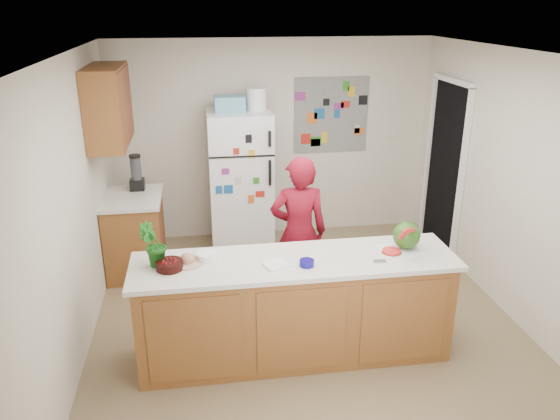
{
  "coord_description": "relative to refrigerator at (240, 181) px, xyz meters",
  "views": [
    {
      "loc": [
        -0.94,
        -4.46,
        2.89
      ],
      "look_at": [
        -0.22,
        0.2,
        1.09
      ],
      "focal_mm": 35.0,
      "sensor_mm": 36.0,
      "label": 1
    }
  ],
  "objects": [
    {
      "name": "floor",
      "position": [
        0.45,
        -1.88,
        -0.86
      ],
      "size": [
        4.0,
        4.5,
        0.02
      ],
      "primitive_type": "cube",
      "color": "brown",
      "rests_on": "ground"
    },
    {
      "name": "wall_back",
      "position": [
        0.45,
        0.38,
        0.4
      ],
      "size": [
        4.0,
        0.02,
        2.5
      ],
      "primitive_type": "cube",
      "color": "beige",
      "rests_on": "ground"
    },
    {
      "name": "wall_left",
      "position": [
        -1.56,
        -1.88,
        0.4
      ],
      "size": [
        0.02,
        4.5,
        2.5
      ],
      "primitive_type": "cube",
      "color": "beige",
      "rests_on": "ground"
    },
    {
      "name": "wall_right",
      "position": [
        2.46,
        -1.88,
        0.4
      ],
      "size": [
        0.02,
        4.5,
        2.5
      ],
      "primitive_type": "cube",
      "color": "beige",
      "rests_on": "ground"
    },
    {
      "name": "ceiling",
      "position": [
        0.45,
        -1.88,
        1.66
      ],
      "size": [
        4.0,
        4.5,
        0.02
      ],
      "primitive_type": "cube",
      "color": "white",
      "rests_on": "wall_back"
    },
    {
      "name": "doorway",
      "position": [
        2.44,
        -0.43,
        0.17
      ],
      "size": [
        0.03,
        0.85,
        2.04
      ],
      "primitive_type": "cube",
      "color": "black",
      "rests_on": "ground"
    },
    {
      "name": "peninsula_base",
      "position": [
        0.25,
        -2.38,
        -0.41
      ],
      "size": [
        2.6,
        0.62,
        0.88
      ],
      "primitive_type": "cube",
      "color": "brown",
      "rests_on": "floor"
    },
    {
      "name": "peninsula_top",
      "position": [
        0.25,
        -2.38,
        0.05
      ],
      "size": [
        2.68,
        0.7,
        0.04
      ],
      "primitive_type": "cube",
      "color": "silver",
      "rests_on": "peninsula_base"
    },
    {
      "name": "side_counter_base",
      "position": [
        -1.24,
        -0.53,
        -0.42
      ],
      "size": [
        0.6,
        0.8,
        0.86
      ],
      "primitive_type": "cube",
      "color": "brown",
      "rests_on": "floor"
    },
    {
      "name": "side_counter_top",
      "position": [
        -1.24,
        -0.53,
        0.03
      ],
      "size": [
        0.64,
        0.84,
        0.04
      ],
      "primitive_type": "cube",
      "color": "silver",
      "rests_on": "side_counter_base"
    },
    {
      "name": "upper_cabinets",
      "position": [
        -1.37,
        -0.58,
        1.05
      ],
      "size": [
        0.35,
        1.0,
        0.8
      ],
      "primitive_type": "cube",
      "color": "brown",
      "rests_on": "wall_left"
    },
    {
      "name": "refrigerator",
      "position": [
        0.0,
        0.0,
        0.0
      ],
      "size": [
        0.75,
        0.7,
        1.7
      ],
      "primitive_type": "cube",
      "color": "silver",
      "rests_on": "floor"
    },
    {
      "name": "fridge_top_bin",
      "position": [
        -0.1,
        0.0,
        0.94
      ],
      "size": [
        0.35,
        0.28,
        0.18
      ],
      "primitive_type": "cube",
      "color": "#5999B2",
      "rests_on": "refrigerator"
    },
    {
      "name": "photo_collage",
      "position": [
        1.2,
        0.36,
        0.7
      ],
      "size": [
        0.95,
        0.01,
        0.95
      ],
      "primitive_type": "cube",
      "color": "slate",
      "rests_on": "wall_back"
    },
    {
      "name": "person",
      "position": [
        0.44,
        -1.51,
        -0.08
      ],
      "size": [
        0.58,
        0.4,
        1.55
      ],
      "primitive_type": "imported",
      "rotation": [
        0.0,
        0.0,
        3.1
      ],
      "color": "maroon",
      "rests_on": "floor"
    },
    {
      "name": "blender_appliance",
      "position": [
        -1.19,
        -0.3,
        0.24
      ],
      "size": [
        0.12,
        0.12,
        0.38
      ],
      "primitive_type": "cylinder",
      "color": "black",
      "rests_on": "side_counter_top"
    },
    {
      "name": "cutting_board",
      "position": [
        1.15,
        -2.35,
        0.08
      ],
      "size": [
        0.38,
        0.3,
        0.01
      ],
      "primitive_type": "cube",
      "rotation": [
        0.0,
        0.0,
        0.11
      ],
      "color": "silver",
      "rests_on": "peninsula_top"
    },
    {
      "name": "watermelon",
      "position": [
        1.21,
        -2.33,
        0.2
      ],
      "size": [
        0.23,
        0.23,
        0.23
      ],
      "primitive_type": "sphere",
      "color": "#346213",
      "rests_on": "cutting_board"
    },
    {
      "name": "watermelon_slice",
      "position": [
        1.06,
        -2.4,
        0.09
      ],
      "size": [
        0.15,
        0.15,
        0.02
      ],
      "primitive_type": "cylinder",
      "color": "red",
      "rests_on": "cutting_board"
    },
    {
      "name": "cherry_bowl",
      "position": [
        -0.76,
        -2.4,
        0.11
      ],
      "size": [
        0.27,
        0.27,
        0.07
      ],
      "primitive_type": "cylinder",
      "rotation": [
        0.0,
        0.0,
        0.35
      ],
      "color": "black",
      "rests_on": "peninsula_top"
    },
    {
      "name": "white_bowl",
      "position": [
        -0.47,
        -2.27,
        0.1
      ],
      "size": [
        0.2,
        0.2,
        0.06
      ],
      "primitive_type": "cylinder",
      "rotation": [
        0.0,
        0.0,
        0.17
      ],
      "color": "silver",
      "rests_on": "peninsula_top"
    },
    {
      "name": "cobalt_bowl",
      "position": [
        0.32,
        -2.51,
        0.1
      ],
      "size": [
        0.15,
        0.15,
        0.05
      ],
      "primitive_type": "cylinder",
      "rotation": [
        0.0,
        0.0,
        -0.34
      ],
      "color": "#0D0B65",
      "rests_on": "peninsula_top"
    },
    {
      "name": "plate",
      "position": [
        -0.62,
        -2.32,
        0.08
      ],
      "size": [
        0.32,
        0.32,
        0.02
      ],
      "primitive_type": "cylinder",
      "rotation": [
        0.0,
        0.0,
        0.21
      ],
      "color": "#BAB18D",
      "rests_on": "peninsula_top"
    },
    {
      "name": "paper_towel",
      "position": [
        0.08,
        -2.47,
        0.08
      ],
      "size": [
        0.24,
        0.23,
        0.02
      ],
      "primitive_type": "cube",
      "rotation": [
        0.0,
        0.0,
        0.39
      ],
      "color": "white",
      "rests_on": "peninsula_top"
    },
    {
      "name": "keys",
      "position": [
        0.92,
        -2.53,
        0.08
      ],
      "size": [
        0.1,
        0.05,
        0.01
      ],
      "primitive_type": "cube",
      "rotation": [
        0.0,
        0.0,
        -0.03
      ],
      "color": "gray",
      "rests_on": "peninsula_top"
    },
    {
      "name": "potted_plant",
      "position": [
        -0.88,
        -2.33,
        0.26
      ],
      "size": [
        0.25,
        0.22,
        0.37
      ],
      "primitive_type": "imported",
      "rotation": [
        0.0,
        0.0,
        3.48
      ],
      "color": "#143A0E",
      "rests_on": "peninsula_top"
    }
  ]
}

